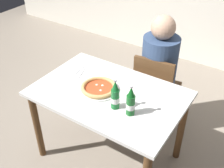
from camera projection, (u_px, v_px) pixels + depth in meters
ground_plane at (109, 155)px, 2.62m from camera, size 8.00×8.00×0.00m
dining_table_main at (109, 103)px, 2.26m from camera, size 1.20×0.80×0.75m
chair_behind_table at (155, 88)px, 2.70m from camera, size 0.44×0.44×0.85m
diner_seated at (158, 77)px, 2.68m from camera, size 0.34×0.34×1.21m
pizza_margherita_near at (99, 88)px, 2.20m from camera, size 0.32×0.32×0.04m
beer_bottle_left at (115, 96)px, 1.98m from camera, size 0.07×0.07×0.25m
beer_bottle_center at (131, 102)px, 1.92m from camera, size 0.07×0.07×0.25m
napkin_with_cutlery at (80, 72)px, 2.43m from camera, size 0.21×0.21×0.01m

